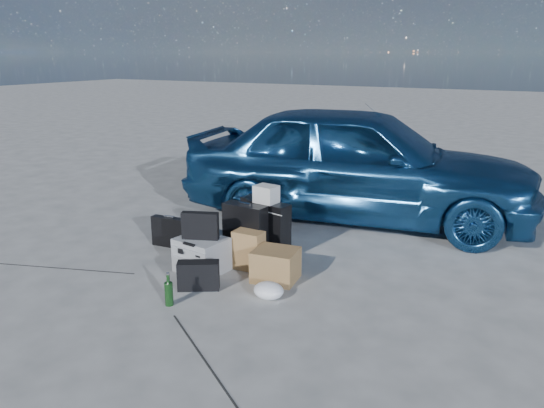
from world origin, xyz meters
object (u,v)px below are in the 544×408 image
at_px(duffel_bag, 258,220).
at_px(green_bottle, 169,290).
at_px(briefcase, 170,232).
at_px(pelican_case, 202,254).
at_px(suitcase_right, 268,229).
at_px(suitcase_left, 245,233).
at_px(cardboard_box, 276,265).
at_px(car, 358,162).

height_order(duffel_bag, green_bottle, duffel_bag).
bearing_deg(green_bottle, briefcase, 128.09).
bearing_deg(green_bottle, pelican_case, 104.21).
bearing_deg(pelican_case, suitcase_right, 68.18).
bearing_deg(green_bottle, duffel_bag, 97.49).
height_order(suitcase_left, cardboard_box, suitcase_left).
xyz_separation_m(car, green_bottle, (-0.59, -3.19, -0.62)).
relative_size(briefcase, cardboard_box, 1.07).
bearing_deg(briefcase, duffel_bag, 48.72).
height_order(briefcase, green_bottle, briefcase).
bearing_deg(briefcase, pelican_case, -33.68).
distance_m(briefcase, cardboard_box, 1.51).
bearing_deg(suitcase_left, briefcase, -172.52).
xyz_separation_m(duffel_bag, green_bottle, (0.27, -2.05, -0.02)).
height_order(briefcase, suitcase_right, suitcase_right).
xyz_separation_m(car, duffel_bag, (-0.85, -1.14, -0.60)).
height_order(duffel_bag, cardboard_box, duffel_bag).
relative_size(suitcase_right, duffel_bag, 0.94).
distance_m(pelican_case, briefcase, 0.83).
relative_size(pelican_case, duffel_bag, 0.73).
bearing_deg(duffel_bag, pelican_case, -82.56).
bearing_deg(duffel_bag, briefcase, -122.42).
relative_size(suitcase_right, green_bottle, 2.07).
bearing_deg(cardboard_box, car, 89.65).
relative_size(suitcase_left, cardboard_box, 1.50).
height_order(car, cardboard_box, car).
height_order(briefcase, cardboard_box, briefcase).
distance_m(car, duffel_bag, 1.55).
xyz_separation_m(car, pelican_case, (-0.78, -2.42, -0.59)).
xyz_separation_m(briefcase, suitcase_left, (0.97, 0.05, 0.14)).
height_order(pelican_case, green_bottle, pelican_case).
bearing_deg(duffel_bag, green_bottle, -78.38).
distance_m(car, green_bottle, 3.30).
distance_m(briefcase, suitcase_right, 1.16).
distance_m(suitcase_left, green_bottle, 1.23).
relative_size(pelican_case, suitcase_left, 0.77).
height_order(briefcase, suitcase_left, suitcase_left).
bearing_deg(green_bottle, suitcase_right, 82.23).
height_order(pelican_case, duffel_bag, pelican_case).
bearing_deg(pelican_case, cardboard_box, 19.08).
relative_size(car, suitcase_left, 7.23).
xyz_separation_m(briefcase, green_bottle, (0.92, -1.17, -0.03)).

